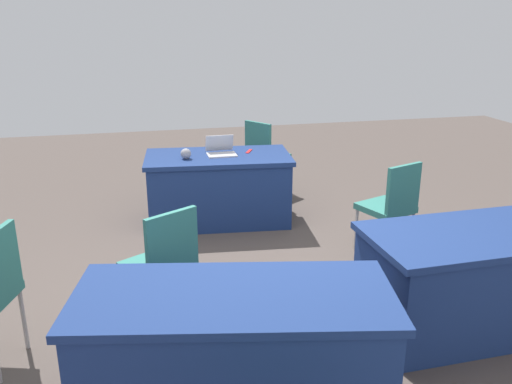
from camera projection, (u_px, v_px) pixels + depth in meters
The scene contains 10 objects.
ground_plane at pixel (263, 300), 4.46m from camera, with size 14.40×14.40×0.00m, color #4C423D.
table_foreground at pixel (219, 188), 6.08m from camera, with size 1.69×1.00×0.77m.
table_mid_left at pixel (235, 352), 3.12m from camera, with size 1.94×1.14×0.77m.
table_mid_right at pixel (487, 278), 4.00m from camera, with size 1.89×0.88×0.77m.
chair_aisle at pixel (163, 261), 3.88m from camera, with size 0.60×0.60×0.97m.
chair_by_pillar at pixel (392, 203), 5.15m from camera, with size 0.57×0.57×0.95m.
chair_back_row at pixel (264, 152), 6.95m from camera, with size 0.61×0.61×0.98m.
laptop_silver at pixel (221, 151), 5.98m from camera, with size 0.32×0.29×0.21m.
yarn_ball at pixel (186, 154), 5.79m from camera, with size 0.11×0.11×0.11m, color gray.
scissors_red at pixel (249, 151), 6.12m from camera, with size 0.18×0.04×0.01m, color red.
Camera 1 is at (0.96, 3.83, 2.26)m, focal length 37.52 mm.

